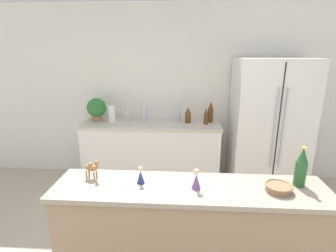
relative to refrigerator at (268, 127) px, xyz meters
name	(u,v)px	position (x,y,z in m)	size (l,w,h in m)	color
wall_back	(178,94)	(-1.24, 0.41, 0.37)	(8.00, 0.06, 2.55)	silver
back_counter	(152,153)	(-1.60, 0.08, -0.45)	(1.94, 0.63, 0.92)	white
refrigerator	(268,127)	(0.00, 0.00, 0.00)	(0.96, 0.75, 1.82)	silver
bar_counter	(188,244)	(-1.08, -1.80, -0.42)	(1.96, 0.46, 0.98)	#8C7256
potted_plant	(97,109)	(-2.39, 0.12, 0.20)	(0.27, 0.27, 0.33)	#9E6B47
paper_towel_roll	(112,114)	(-2.17, 0.10, 0.13)	(0.10, 0.10, 0.23)	white
back_bottle_0	(188,115)	(-1.09, 0.10, 0.12)	(0.08, 0.08, 0.23)	brown
back_bottle_1	(144,113)	(-1.71, 0.10, 0.15)	(0.08, 0.08, 0.28)	#B2B7BC
back_bottle_2	(178,112)	(-1.22, 0.14, 0.16)	(0.06, 0.06, 0.31)	#B2B7BC
back_bottle_3	(206,116)	(-0.84, 0.05, 0.12)	(0.06, 0.06, 0.23)	brown
back_bottle_4	(128,112)	(-1.94, 0.11, 0.15)	(0.06, 0.06, 0.29)	#B2B7BC
back_bottle_5	(211,112)	(-0.77, 0.17, 0.16)	(0.07, 0.07, 0.30)	brown
wine_bottle	(301,167)	(-0.31, -1.73, 0.21)	(0.08, 0.08, 0.29)	#235628
fruit_bowl	(278,187)	(-0.48, -1.82, 0.09)	(0.18, 0.18, 0.05)	#8C6647
camel_figurine	(92,167)	(-1.82, -1.71, 0.16)	(0.12, 0.08, 0.15)	olive
wise_man_figurine_blue	(196,180)	(-1.04, -1.82, 0.13)	(0.06, 0.06, 0.15)	#6B4784
wise_man_figurine_crimson	(141,176)	(-1.44, -1.77, 0.12)	(0.06, 0.06, 0.13)	navy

